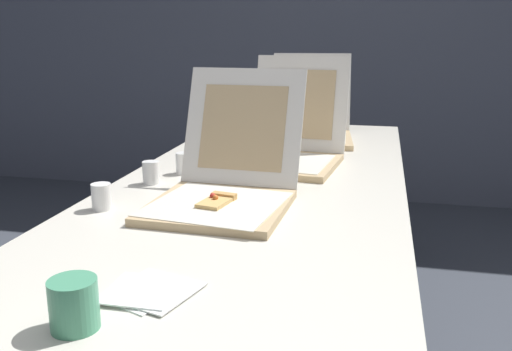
# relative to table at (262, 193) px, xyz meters

# --- Properties ---
(wall_back) EXTENTS (10.00, 0.10, 2.60)m
(wall_back) POSITION_rel_table_xyz_m (0.00, 2.34, 0.61)
(wall_back) COLOR slate
(wall_back) RESTS_ON ground
(table) EXTENTS (0.91, 2.29, 0.74)m
(table) POSITION_rel_table_xyz_m (0.00, 0.00, 0.00)
(table) COLOR silver
(table) RESTS_ON ground
(pizza_box_front) EXTENTS (0.38, 0.52, 0.36)m
(pizza_box_front) POSITION_rel_table_xyz_m (-0.05, -0.28, 0.10)
(pizza_box_front) COLOR tan
(pizza_box_front) RESTS_ON table
(pizza_box_middle) EXTENTS (0.41, 0.47, 0.38)m
(pizza_box_middle) POSITION_rel_table_xyz_m (0.05, 0.24, 0.10)
(pizza_box_middle) COLOR tan
(pizza_box_middle) RESTS_ON table
(pizza_box_back) EXTENTS (0.41, 0.52, 0.37)m
(pizza_box_back) POSITION_rel_table_xyz_m (0.06, 0.72, 0.10)
(pizza_box_back) COLOR tan
(pizza_box_back) RESTS_ON table
(cup_white_near_center) EXTENTS (0.05, 0.05, 0.07)m
(cup_white_near_center) POSITION_rel_table_xyz_m (-0.33, -0.12, 0.08)
(cup_white_near_center) COLOR white
(cup_white_near_center) RESTS_ON table
(cup_white_near_left) EXTENTS (0.05, 0.05, 0.07)m
(cup_white_near_left) POSITION_rel_table_xyz_m (-0.36, -0.39, 0.08)
(cup_white_near_left) COLOR white
(cup_white_near_left) RESTS_ON table
(cup_white_mid) EXTENTS (0.05, 0.05, 0.07)m
(cup_white_mid) POSITION_rel_table_xyz_m (-0.27, 0.02, 0.08)
(cup_white_mid) COLOR white
(cup_white_mid) RESTS_ON table
(cup_white_far) EXTENTS (0.05, 0.05, 0.07)m
(cup_white_far) POSITION_rel_table_xyz_m (-0.25, 0.37, 0.08)
(cup_white_far) COLOR white
(cup_white_far) RESTS_ON table
(cup_printed_front) EXTENTS (0.08, 0.08, 0.09)m
(cup_printed_front) POSITION_rel_table_xyz_m (-0.10, -0.98, 0.09)
(cup_printed_front) COLOR #4C9E75
(cup_printed_front) RESTS_ON table
(napkin_pile) EXTENTS (0.19, 0.18, 0.01)m
(napkin_pile) POSITION_rel_table_xyz_m (-0.04, -0.84, 0.05)
(napkin_pile) COLOR white
(napkin_pile) RESTS_ON table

